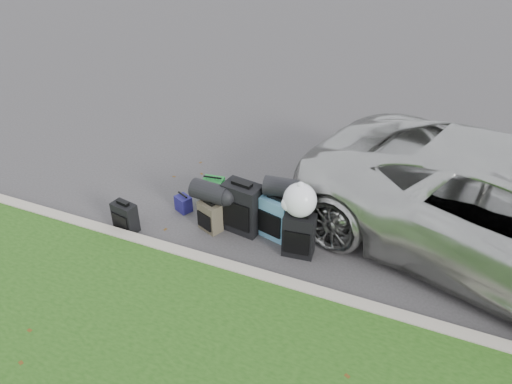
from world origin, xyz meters
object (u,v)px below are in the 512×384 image
at_px(tote_navy, 183,204).
at_px(suitcase_teal, 276,217).
at_px(suitcase_large_black_right, 299,235).
at_px(tote_green, 213,189).
at_px(suitcase_large_black_left, 243,208).
at_px(suitcase_olive, 210,217).
at_px(suitcase_small_black, 125,217).

bearing_deg(tote_navy, suitcase_teal, 23.77).
height_order(suitcase_large_black_right, tote_navy, suitcase_large_black_right).
relative_size(tote_green, tote_navy, 1.47).
xyz_separation_m(suitcase_large_black_left, suitcase_olive, (-0.44, -0.19, -0.16)).
xyz_separation_m(suitcase_small_black, suitcase_olive, (1.15, 0.50, 0.00)).
xyz_separation_m(suitcase_large_black_left, tote_green, (-0.78, 0.55, -0.21)).
bearing_deg(suitcase_small_black, tote_navy, 66.13).
height_order(suitcase_large_black_left, tote_green, suitcase_large_black_left).
relative_size(suitcase_large_black_right, tote_navy, 2.53).
bearing_deg(suitcase_small_black, suitcase_teal, 30.15).
height_order(suitcase_large_black_left, suitcase_teal, suitcase_large_black_left).
relative_size(suitcase_teal, tote_green, 1.75).
height_order(suitcase_teal, tote_navy, suitcase_teal).
relative_size(suitcase_large_black_right, tote_green, 1.72).
distance_m(suitcase_teal, suitcase_large_black_right, 0.51).
distance_m(suitcase_olive, tote_navy, 0.69).
bearing_deg(suitcase_large_black_right, suitcase_olive, 172.65).
xyz_separation_m(suitcase_teal, tote_green, (-1.28, 0.51, -0.14)).
height_order(tote_green, tote_navy, tote_green).
height_order(suitcase_small_black, suitcase_teal, suitcase_teal).
bearing_deg(tote_green, suitcase_teal, -30.08).
bearing_deg(suitcase_large_black_right, suitcase_small_black, -175.88).
distance_m(suitcase_small_black, suitcase_large_black_left, 1.75).
distance_m(suitcase_large_black_right, tote_navy, 2.04).
bearing_deg(suitcase_olive, suitcase_small_black, -134.77).
bearing_deg(suitcase_teal, tote_green, 172.66).
bearing_deg(tote_navy, tote_green, 83.94).
relative_size(suitcase_olive, tote_navy, 1.83).
xyz_separation_m(suitcase_small_black, tote_navy, (0.53, 0.77, -0.10)).
distance_m(suitcase_large_black_left, suitcase_olive, 0.51).
height_order(suitcase_small_black, suitcase_olive, suitcase_olive).
relative_size(suitcase_small_black, suitcase_teal, 0.70).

